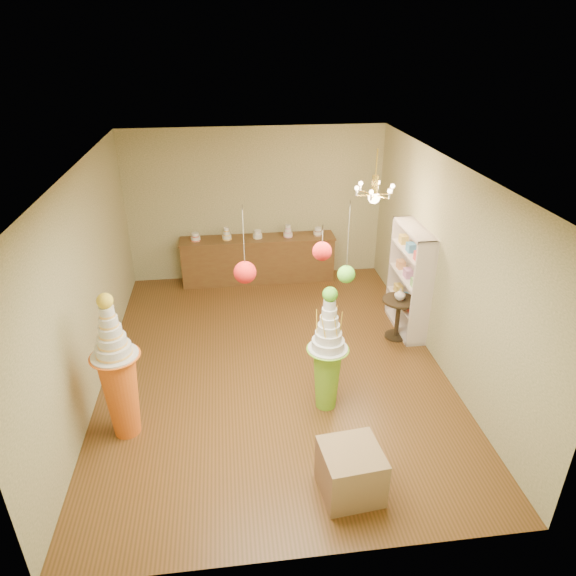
{
  "coord_description": "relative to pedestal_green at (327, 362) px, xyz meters",
  "views": [
    {
      "loc": [
        -0.58,
        -6.46,
        4.55
      ],
      "look_at": [
        0.23,
        0.0,
        1.28
      ],
      "focal_mm": 32.0,
      "sensor_mm": 36.0,
      "label": 1
    }
  ],
  "objects": [
    {
      "name": "floor",
      "position": [
        -0.61,
        1.05,
        -0.7
      ],
      "size": [
        6.5,
        6.5,
        0.0
      ],
      "primitive_type": "plane",
      "color": "#563617",
      "rests_on": "ground"
    },
    {
      "name": "ceiling",
      "position": [
        -0.61,
        1.05,
        2.3
      ],
      "size": [
        6.5,
        6.5,
        0.0
      ],
      "primitive_type": "plane",
      "rotation": [
        3.14,
        0.0,
        0.0
      ],
      "color": "white",
      "rests_on": "ground"
    },
    {
      "name": "wall_back",
      "position": [
        -0.61,
        4.3,
        0.8
      ],
      "size": [
        5.0,
        0.04,
        3.0
      ],
      "primitive_type": "cube",
      "color": "tan",
      "rests_on": "ground"
    },
    {
      "name": "wall_front",
      "position": [
        -0.61,
        -2.2,
        0.8
      ],
      "size": [
        5.0,
        0.04,
        3.0
      ],
      "primitive_type": "cube",
      "color": "tan",
      "rests_on": "ground"
    },
    {
      "name": "wall_left",
      "position": [
        -3.11,
        1.05,
        0.8
      ],
      "size": [
        0.04,
        6.5,
        3.0
      ],
      "primitive_type": "cube",
      "color": "tan",
      "rests_on": "ground"
    },
    {
      "name": "wall_right",
      "position": [
        1.89,
        1.05,
        0.8
      ],
      "size": [
        0.04,
        6.5,
        3.0
      ],
      "primitive_type": "cube",
      "color": "tan",
      "rests_on": "ground"
    },
    {
      "name": "pedestal_green",
      "position": [
        0.0,
        0.0,
        0.0
      ],
      "size": [
        0.63,
        0.63,
        1.79
      ],
      "rotation": [
        0.0,
        0.0,
        -0.26
      ],
      "color": "#78BD29",
      "rests_on": "floor"
    },
    {
      "name": "pedestal_orange",
      "position": [
        -2.58,
        -0.19,
        0.05
      ],
      "size": [
        0.56,
        0.56,
        1.97
      ],
      "rotation": [
        0.0,
        0.0,
        0.02
      ],
      "color": "orange",
      "rests_on": "floor"
    },
    {
      "name": "burlap_riser",
      "position": [
        -0.01,
        -1.46,
        -0.42
      ],
      "size": [
        0.69,
        0.69,
        0.57
      ],
      "primitive_type": "cube",
      "rotation": [
        0.0,
        0.0,
        0.1
      ],
      "color": "#91744F",
      "rests_on": "floor"
    },
    {
      "name": "sideboard",
      "position": [
        -0.61,
        4.02,
        -0.23
      ],
      "size": [
        3.04,
        0.54,
        1.16
      ],
      "color": "brown",
      "rests_on": "floor"
    },
    {
      "name": "shelving_unit",
      "position": [
        1.73,
        1.85,
        0.2
      ],
      "size": [
        0.33,
        1.2,
        1.8
      ],
      "color": "beige",
      "rests_on": "floor"
    },
    {
      "name": "round_table",
      "position": [
        1.49,
        1.57,
        -0.25
      ],
      "size": [
        0.69,
        0.69,
        0.7
      ],
      "rotation": [
        0.0,
        0.0,
        0.32
      ],
      "color": "black",
      "rests_on": "floor"
    },
    {
      "name": "vase",
      "position": [
        1.49,
        1.57,
        0.09
      ],
      "size": [
        0.23,
        0.23,
        0.19
      ],
      "primitive_type": "imported",
      "rotation": [
        0.0,
        0.0,
        -0.38
      ],
      "color": "beige",
      "rests_on": "round_table"
    },
    {
      "name": "pom_red_left",
      "position": [
        -1.03,
        -0.45,
        1.55
      ],
      "size": [
        0.24,
        0.24,
        0.87
      ],
      "color": "#443F31",
      "rests_on": "ceiling"
    },
    {
      "name": "pom_green_mid",
      "position": [
        0.07,
        -0.44,
        1.46
      ],
      "size": [
        0.2,
        0.2,
        0.94
      ],
      "color": "#443F31",
      "rests_on": "ceiling"
    },
    {
      "name": "pom_red_right",
      "position": [
        -0.34,
        -1.13,
        2.04
      ],
      "size": [
        0.18,
        0.18,
        0.35
      ],
      "color": "#443F31",
      "rests_on": "ceiling"
    },
    {
      "name": "chandelier",
      "position": [
        1.08,
        2.05,
        1.6
      ],
      "size": [
        0.7,
        0.7,
        0.85
      ],
      "rotation": [
        0.0,
        0.0,
        0.07
      ],
      "color": "#DEBD4E",
      "rests_on": "ceiling"
    }
  ]
}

